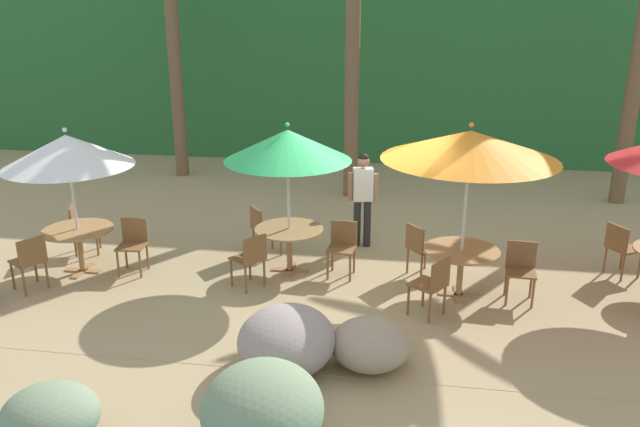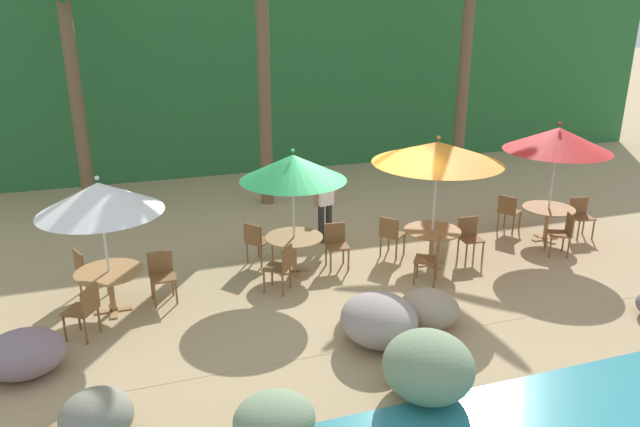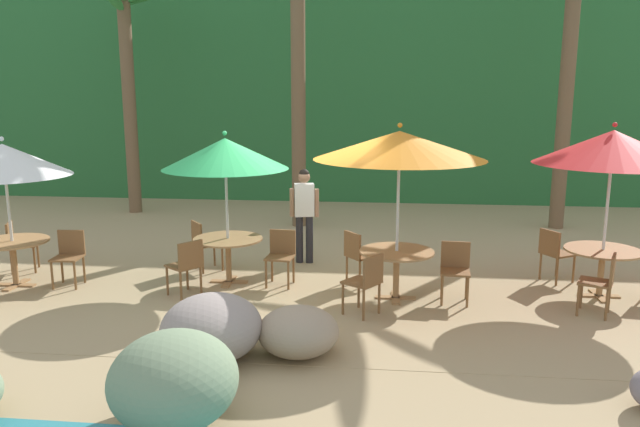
% 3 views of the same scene
% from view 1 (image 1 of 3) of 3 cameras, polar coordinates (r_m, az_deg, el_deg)
% --- Properties ---
extents(ground_plane, '(120.00, 120.00, 0.00)m').
position_cam_1_polar(ground_plane, '(9.82, 3.34, -6.36)').
color(ground_plane, tan).
extents(terrace_deck, '(18.00, 5.20, 0.01)m').
position_cam_1_polar(terrace_deck, '(9.81, 3.34, -6.34)').
color(terrace_deck, tan).
rests_on(terrace_deck, ground).
extents(foliage_backdrop, '(28.00, 2.40, 6.00)m').
position_cam_1_polar(foliage_backdrop, '(17.92, 6.35, 14.84)').
color(foliage_backdrop, '#286633').
rests_on(foliage_backdrop, ground).
extents(rock_seawall, '(16.43, 3.30, 0.89)m').
position_cam_1_polar(rock_seawall, '(7.28, -5.25, -12.87)').
color(rock_seawall, gray).
rests_on(rock_seawall, ground).
extents(umbrella_white, '(1.97, 1.97, 2.36)m').
position_cam_1_polar(umbrella_white, '(10.32, -22.04, 5.32)').
color(umbrella_white, silver).
rests_on(umbrella_white, ground).
extents(dining_table_white, '(1.10, 1.10, 0.74)m').
position_cam_1_polar(dining_table_white, '(10.69, -21.15, -1.95)').
color(dining_table_white, '#A37547').
rests_on(dining_table_white, ground).
extents(chair_white_seaward, '(0.46, 0.46, 0.87)m').
position_cam_1_polar(chair_white_seaward, '(10.48, -16.66, -2.45)').
color(chair_white_seaward, brown).
rests_on(chair_white_seaward, ground).
extents(chair_white_inland, '(0.55, 0.55, 0.87)m').
position_cam_1_polar(chair_white_inland, '(11.53, -21.04, -1.00)').
color(chair_white_inland, brown).
rests_on(chair_white_inland, ground).
extents(chair_white_left, '(0.58, 0.58, 0.87)m').
position_cam_1_polar(chair_white_left, '(10.30, -24.92, -3.81)').
color(chair_white_left, brown).
rests_on(chair_white_left, ground).
extents(umbrella_green, '(1.97, 1.97, 2.44)m').
position_cam_1_polar(umbrella_green, '(9.59, -2.96, 6.23)').
color(umbrella_green, silver).
rests_on(umbrella_green, ground).
extents(dining_table_green, '(1.10, 1.10, 0.74)m').
position_cam_1_polar(dining_table_green, '(10.00, -2.82, -2.04)').
color(dining_table_green, '#A37547').
rests_on(dining_table_green, ground).
extents(chair_green_seaward, '(0.45, 0.46, 0.87)m').
position_cam_1_polar(chair_green_seaward, '(9.94, 2.05, -2.80)').
color(chair_green_seaward, brown).
rests_on(chair_green_seaward, ground).
extents(chair_green_inland, '(0.60, 0.59, 0.87)m').
position_cam_1_polar(chair_green_inland, '(10.72, -5.31, -1.23)').
color(chair_green_inland, brown).
rests_on(chair_green_inland, ground).
extents(chair_green_left, '(0.59, 0.59, 0.87)m').
position_cam_1_polar(chair_green_left, '(9.48, -6.32, -4.00)').
color(chair_green_left, brown).
rests_on(chair_green_left, ground).
extents(umbrella_orange, '(2.47, 2.47, 2.60)m').
position_cam_1_polar(umbrella_orange, '(8.90, 13.51, 6.07)').
color(umbrella_orange, silver).
rests_on(umbrella_orange, ground).
extents(dining_table_orange, '(1.10, 1.10, 0.74)m').
position_cam_1_polar(dining_table_orange, '(9.39, 12.75, -3.91)').
color(dining_table_orange, '#A37547').
rests_on(dining_table_orange, ground).
extents(chair_orange_seaward, '(0.45, 0.46, 0.87)m').
position_cam_1_polar(chair_orange_seaward, '(9.55, 17.83, -4.64)').
color(chair_orange_seaward, brown).
rests_on(chair_orange_seaward, ground).
extents(chair_orange_inland, '(0.60, 0.59, 0.87)m').
position_cam_1_polar(chair_orange_inland, '(9.97, 9.08, -2.96)').
color(chair_orange_inland, brown).
rests_on(chair_orange_inland, ground).
extents(chair_orange_left, '(0.59, 0.59, 0.87)m').
position_cam_1_polar(chair_orange_left, '(8.72, 10.27, -6.27)').
color(chair_orange_left, brown).
rests_on(chair_orange_left, ground).
extents(chair_red_inland, '(0.58, 0.58, 0.87)m').
position_cam_1_polar(chair_red_inland, '(10.92, 25.72, -2.70)').
color(chair_red_inland, brown).
rests_on(chair_red_inland, ground).
extents(palm_tree_nearest, '(3.03, 3.04, 5.70)m').
position_cam_1_polar(palm_tree_nearest, '(15.80, -13.36, 17.41)').
color(palm_tree_nearest, brown).
rests_on(palm_tree_nearest, ground).
extents(waiter_in_white, '(0.52, 0.27, 1.70)m').
position_cam_1_polar(waiter_in_white, '(10.96, 3.92, 1.85)').
color(waiter_in_white, '#232328').
rests_on(waiter_in_white, ground).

